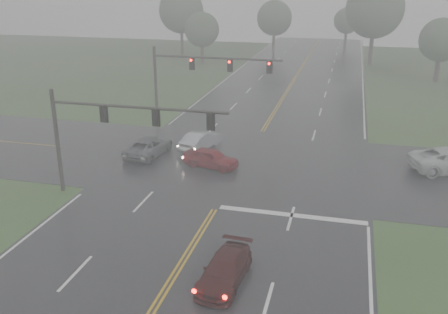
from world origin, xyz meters
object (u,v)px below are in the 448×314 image
(car_grey, at_px, (149,155))
(signal_gantry_far, at_px, (193,71))
(sedan_silver, at_px, (201,149))
(signal_gantry_near, at_px, (105,125))
(sedan_maroon, at_px, (225,282))
(sedan_red, at_px, (211,167))

(car_grey, height_order, signal_gantry_far, signal_gantry_far)
(sedan_silver, distance_m, signal_gantry_far, 8.67)
(sedan_silver, distance_m, signal_gantry_near, 11.26)
(sedan_maroon, bearing_deg, car_grey, 127.27)
(sedan_red, height_order, signal_gantry_near, signal_gantry_near)
(sedan_silver, bearing_deg, signal_gantry_far, -52.97)
(sedan_maroon, xyz_separation_m, car_grey, (-9.74, 14.89, 0.00))
(signal_gantry_near, height_order, signal_gantry_far, signal_gantry_far)
(sedan_red, relative_size, signal_gantry_far, 0.34)
(sedan_red, height_order, sedan_silver, sedan_silver)
(signal_gantry_near, relative_size, signal_gantry_far, 0.94)
(car_grey, distance_m, signal_gantry_near, 8.84)
(sedan_red, bearing_deg, signal_gantry_near, 154.11)
(signal_gantry_far, bearing_deg, signal_gantry_near, -90.83)
(sedan_maroon, bearing_deg, sedan_red, 112.16)
(sedan_red, bearing_deg, sedan_maroon, -150.20)
(sedan_red, relative_size, car_grey, 0.81)
(sedan_red, xyz_separation_m, signal_gantry_far, (-4.54, 10.30, 4.88))
(car_grey, height_order, signal_gantry_near, signal_gantry_near)
(sedan_silver, xyz_separation_m, signal_gantry_far, (-2.66, 6.65, 4.88))
(sedan_maroon, distance_m, signal_gantry_far, 25.96)
(sedan_maroon, xyz_separation_m, sedan_red, (-4.43, 13.57, 0.00))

